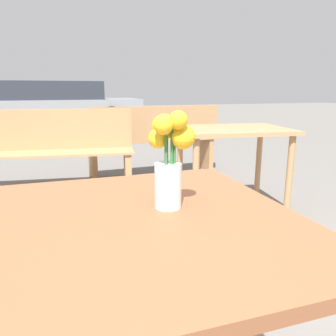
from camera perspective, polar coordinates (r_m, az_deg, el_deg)
table_front at (r=0.88m, az=-4.47°, el=-15.26°), size 0.80×0.84×0.73m
flower_vase at (r=0.86m, az=0.19°, el=1.52°), size 0.12×0.12×0.26m
bench_middle at (r=3.42m, az=-20.86°, el=3.06°), size 1.77×0.61×0.85m
bench_far at (r=3.94m, az=-2.39°, el=5.09°), size 1.59×0.40×0.85m
table_back at (r=2.73m, az=11.10°, el=4.30°), size 0.96×0.78×0.74m
parked_car at (r=9.67m, az=-19.15°, el=10.22°), size 4.59×1.90×1.24m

